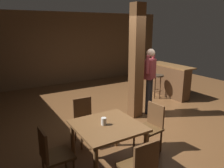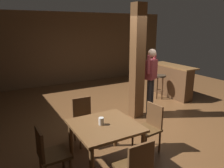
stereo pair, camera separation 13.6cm
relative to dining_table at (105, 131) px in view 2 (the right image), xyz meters
name	(u,v)px [view 2 (the right image)]	position (x,y,z in m)	size (l,w,h in m)	color
ground_plane	(147,120)	(1.75, 1.10, -0.63)	(10.80, 10.80, 0.00)	brown
wall_back	(79,48)	(1.75, 5.60, 0.77)	(8.00, 0.10, 2.80)	brown
pillar	(137,63)	(1.65, 1.44, 0.77)	(0.28, 0.28, 2.80)	brown
dining_table	(105,131)	(0.00, 0.00, 0.00)	(1.02, 1.02, 0.74)	brown
chair_north	(84,118)	(0.00, 0.90, -0.12)	(0.44, 0.44, 0.89)	#4C3319
chair_west	(49,153)	(-0.92, 0.01, -0.12)	(0.43, 0.43, 0.89)	#4C3319
chair_south	(135,167)	(-0.02, -0.88, -0.12)	(0.43, 0.43, 0.89)	#4C3319
chair_east	(150,126)	(0.92, -0.01, -0.12)	(0.46, 0.46, 0.89)	#4C3319
napkin_cup	(101,121)	(-0.05, 0.03, 0.17)	(0.09, 0.09, 0.12)	beige
standing_person	(151,77)	(2.08, 1.41, 0.38)	(0.45, 0.34, 1.72)	maroon
bar_counter	(170,80)	(3.65, 2.31, -0.10)	(0.56, 1.65, 1.02)	brown
bar_stool_near	(160,81)	(3.14, 2.22, -0.04)	(0.35, 0.35, 0.77)	#2D2319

